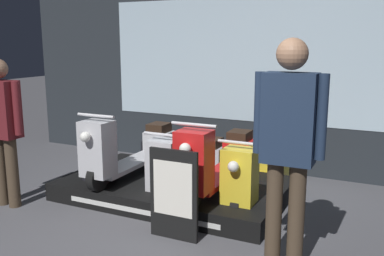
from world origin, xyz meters
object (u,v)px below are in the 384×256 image
(scooter_backrow_1, at_px, (189,166))
(person_left_browsing, at_px, (2,123))
(scooter_backrow_2, at_px, (257,175))
(scooter_display_left, at_px, (130,149))
(price_sign_board, at_px, (174,194))
(scooter_display_right, at_px, (218,161))
(person_right_browsing, at_px, (288,137))
(scooter_backrow_0, at_px, (129,157))

(scooter_backrow_1, distance_m, person_left_browsing, 2.16)
(scooter_backrow_1, relative_size, scooter_backrow_2, 1.00)
(scooter_display_left, bearing_deg, person_left_browsing, -134.68)
(scooter_backrow_1, relative_size, price_sign_board, 2.04)
(scooter_display_right, xyz_separation_m, scooter_backrow_2, (0.36, 0.32, -0.21))
(scooter_backrow_2, relative_size, person_left_browsing, 1.07)
(scooter_display_left, distance_m, scooter_backrow_2, 1.55)
(scooter_display_right, relative_size, person_left_browsing, 1.07)
(scooter_display_right, bearing_deg, person_right_browsing, -45.15)
(scooter_backrow_0, xyz_separation_m, scooter_backrow_2, (1.74, 0.00, 0.00))
(scooter_backrow_0, bearing_deg, price_sign_board, -43.15)
(scooter_display_right, bearing_deg, scooter_display_left, 180.00)
(scooter_display_left, bearing_deg, price_sign_board, -40.22)
(scooter_display_right, height_order, scooter_backrow_1, scooter_display_right)
(scooter_backrow_0, xyz_separation_m, person_right_browsing, (2.36, -1.30, 0.77))
(person_left_browsing, xyz_separation_m, person_right_browsing, (3.10, -0.00, 0.14))
(scooter_display_left, relative_size, price_sign_board, 2.04)
(scooter_backrow_0, xyz_separation_m, price_sign_board, (1.32, -1.24, 0.11))
(scooter_display_left, relative_size, person_right_browsing, 0.95)
(person_left_browsing, height_order, price_sign_board, person_left_browsing)
(scooter_display_right, xyz_separation_m, scooter_backrow_0, (-1.38, 0.32, -0.21))
(person_left_browsing, bearing_deg, scooter_backrow_0, 60.20)
(scooter_display_left, xyz_separation_m, scooter_backrow_0, (-0.23, 0.32, -0.21))
(scooter_backrow_0, relative_size, person_right_browsing, 0.95)
(scooter_display_right, distance_m, scooter_backrow_0, 1.43)
(scooter_display_left, relative_size, scooter_backrow_1, 1.00)
(scooter_display_right, height_order, scooter_backrow_2, scooter_display_right)
(person_left_browsing, bearing_deg, price_sign_board, 1.77)
(scooter_backrow_0, distance_m, scooter_backrow_2, 1.74)
(scooter_display_left, xyz_separation_m, scooter_backrow_1, (0.64, 0.32, -0.21))
(scooter_backrow_0, distance_m, price_sign_board, 1.81)
(scooter_display_left, relative_size, scooter_backrow_2, 1.00)
(scooter_backrow_0, bearing_deg, scooter_backrow_2, 0.00)
(scooter_display_left, height_order, person_left_browsing, person_left_browsing)
(scooter_backrow_0, bearing_deg, person_left_browsing, -119.80)
(scooter_display_left, bearing_deg, scooter_backrow_0, 126.07)
(person_left_browsing, bearing_deg, scooter_display_right, 24.87)
(scooter_backrow_2, height_order, person_left_browsing, person_left_browsing)
(scooter_backrow_2, xyz_separation_m, person_right_browsing, (0.62, -1.30, 0.77))
(scooter_display_left, distance_m, price_sign_board, 1.43)
(scooter_display_left, distance_m, scooter_backrow_0, 0.44)
(scooter_display_left, height_order, scooter_backrow_0, scooter_display_left)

